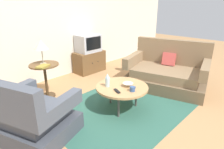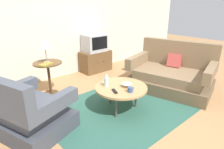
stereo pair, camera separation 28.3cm
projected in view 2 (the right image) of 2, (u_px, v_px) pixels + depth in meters
name	position (u px, v px, depth m)	size (l,w,h in m)	color
ground_plane	(124.00, 112.00, 3.23)	(16.00, 16.00, 0.00)	#AD7F51
back_wall	(54.00, 20.00, 4.38)	(9.00, 0.12, 2.70)	beige
area_rug	(121.00, 108.00, 3.33)	(2.43, 1.86, 0.00)	#2D5B4C
armchair	(29.00, 114.00, 2.62)	(1.10, 1.18, 0.89)	#3E424B
couch	(171.00, 75.00, 4.02)	(1.38, 1.80, 0.96)	brown
coffee_table	(121.00, 88.00, 3.19)	(0.87, 0.87, 0.41)	tan
side_table	(48.00, 71.00, 3.71)	(0.53, 0.53, 0.65)	brown
tv_stand	(96.00, 61.00, 5.09)	(0.78, 0.45, 0.53)	brown
television	(95.00, 43.00, 4.93)	(0.58, 0.42, 0.43)	#B7B7BC
table_lamp	(45.00, 44.00, 3.52)	(0.25, 0.25, 0.45)	#9E937A
vase	(106.00, 80.00, 3.15)	(0.07, 0.07, 0.23)	silver
mug	(130.00, 90.00, 2.98)	(0.12, 0.08, 0.08)	#335184
bowl	(127.00, 85.00, 3.15)	(0.17, 0.17, 0.06)	silver
tv_remote_dark	(115.00, 91.00, 2.99)	(0.10, 0.16, 0.02)	black
book	(46.00, 64.00, 3.47)	(0.28, 0.24, 0.03)	olive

